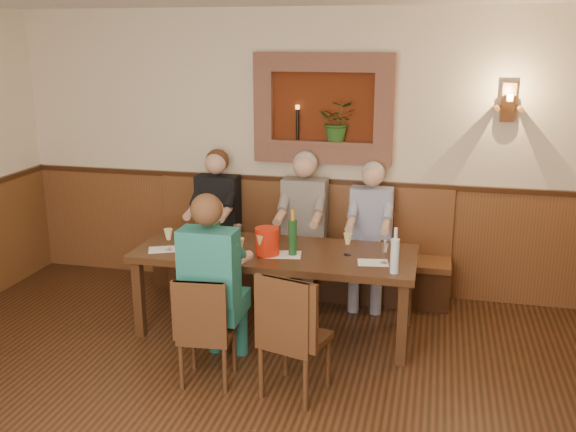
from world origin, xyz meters
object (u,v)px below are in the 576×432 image
(bench, at_px, (299,261))
(chair_near_left, at_px, (208,351))
(dining_table, at_px, (275,259))
(person_chair_front, at_px, (214,298))
(wine_bottle_green_b, at_px, (216,225))
(water_bottle, at_px, (395,255))
(person_bench_right, at_px, (369,246))
(chair_near_right, at_px, (294,359))
(wine_bottle_green_a, at_px, (293,236))
(person_bench_left, at_px, (216,233))
(person_bench_mid, at_px, (302,238))
(spittoon_bucket, at_px, (267,241))

(bench, height_order, chair_near_left, bench)
(dining_table, distance_m, person_chair_front, 0.83)
(person_chair_front, xyz_separation_m, wine_bottle_green_b, (-0.28, 0.85, 0.32))
(wine_bottle_green_b, xyz_separation_m, water_bottle, (1.59, -0.39, -0.02))
(chair_near_left, bearing_deg, person_bench_right, 55.33)
(chair_near_right, height_order, water_bottle, water_bottle)
(chair_near_right, xyz_separation_m, wine_bottle_green_a, (-0.22, 0.91, 0.64))
(person_bench_left, distance_m, person_bench_mid, 0.90)
(chair_near_left, relative_size, person_bench_left, 0.60)
(chair_near_left, xyz_separation_m, water_bottle, (1.31, 0.65, 0.65))
(bench, xyz_separation_m, person_bench_left, (-0.84, -0.11, 0.27))
(chair_near_left, bearing_deg, dining_table, 68.20)
(bench, xyz_separation_m, chair_near_right, (0.39, -1.93, -0.05))
(person_bench_right, bearing_deg, bench, 171.76)
(chair_near_left, xyz_separation_m, wine_bottle_green_a, (0.45, 0.89, 0.66))
(person_chair_front, bearing_deg, chair_near_left, -89.47)
(person_bench_mid, height_order, water_bottle, person_bench_mid)
(dining_table, relative_size, wine_bottle_green_b, 5.83)
(chair_near_right, relative_size, spittoon_bucket, 4.10)
(spittoon_bucket, xyz_separation_m, wine_bottle_green_a, (0.21, 0.04, 0.05))
(person_bench_mid, height_order, wine_bottle_green_a, person_bench_mid)
(dining_table, distance_m, chair_near_right, 1.13)
(dining_table, height_order, wine_bottle_green_b, wine_bottle_green_b)
(wine_bottle_green_a, relative_size, wine_bottle_green_b, 0.96)
(person_bench_mid, bearing_deg, dining_table, -94.16)
(dining_table, xyz_separation_m, chair_near_left, (-0.28, -0.97, -0.42))
(person_bench_mid, height_order, wine_bottle_green_b, person_bench_mid)
(bench, distance_m, spittoon_bucket, 1.19)
(chair_near_right, distance_m, person_bench_right, 1.88)
(chair_near_right, distance_m, wine_bottle_green_b, 1.56)
(person_bench_mid, bearing_deg, person_chair_front, -101.97)
(person_chair_front, height_order, wine_bottle_green_a, person_chair_front)
(dining_table, height_order, person_chair_front, person_chair_front)
(chair_near_left, height_order, wine_bottle_green_b, wine_bottle_green_b)
(person_bench_right, bearing_deg, chair_near_right, -100.34)
(water_bottle, bearing_deg, dining_table, 163.08)
(person_bench_right, height_order, wine_bottle_green_a, person_bench_right)
(person_chair_front, xyz_separation_m, water_bottle, (1.32, 0.46, 0.30))
(spittoon_bucket, bearing_deg, chair_near_right, -63.70)
(chair_near_right, height_order, person_chair_front, person_chair_front)
(dining_table, bearing_deg, person_bench_right, 49.32)
(person_bench_left, xyz_separation_m, person_bench_right, (1.56, 0.00, -0.03))
(person_bench_right, bearing_deg, water_bottle, -74.81)
(dining_table, height_order, spittoon_bucket, spittoon_bucket)
(water_bottle, bearing_deg, spittoon_bucket, 169.72)
(dining_table, xyz_separation_m, spittoon_bucket, (-0.04, -0.12, 0.19))
(bench, distance_m, person_bench_left, 0.89)
(wine_bottle_green_a, xyz_separation_m, wine_bottle_green_b, (-0.73, 0.15, 0.01))
(dining_table, height_order, person_bench_left, person_bench_left)
(spittoon_bucket, relative_size, wine_bottle_green_a, 0.59)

